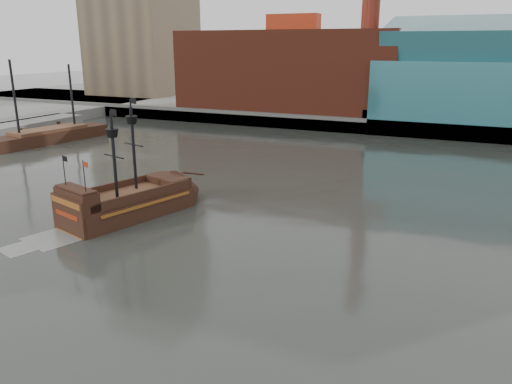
% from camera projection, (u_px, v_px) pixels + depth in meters
% --- Properties ---
extents(ground, '(400.00, 400.00, 0.00)m').
position_uv_depth(ground, '(212.00, 321.00, 27.33)').
color(ground, '#282B26').
rests_on(ground, ground).
extents(promenade_far, '(220.00, 60.00, 2.00)m').
position_uv_depth(promenade_far, '(419.00, 110.00, 107.48)').
color(promenade_far, slate).
rests_on(promenade_far, ground).
extents(seawall, '(220.00, 1.00, 2.60)m').
position_uv_depth(seawall, '(397.00, 128.00, 81.60)').
color(seawall, '#4C4C49').
rests_on(seawall, ground).
extents(pirate_ship, '(8.30, 15.25, 10.94)m').
position_uv_depth(pirate_ship, '(127.00, 206.00, 43.66)').
color(pirate_ship, black).
rests_on(pirate_ship, ground).
extents(docked_vessel, '(7.18, 19.71, 13.11)m').
position_uv_depth(docked_vessel, '(49.00, 137.00, 76.74)').
color(docked_vessel, black).
rests_on(docked_vessel, ground).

